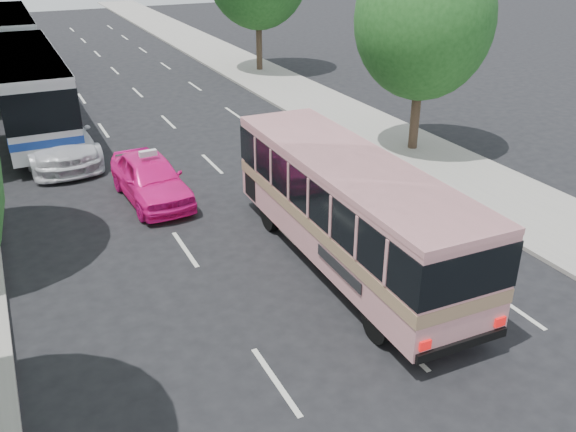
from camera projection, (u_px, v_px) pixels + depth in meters
ground at (313, 306)px, 14.37m from camera, size 120.00×120.00×0.00m
sidewalk_right at (280, 85)px, 33.91m from camera, size 4.00×90.00×0.12m
tree_right_near at (427, 14)px, 22.01m from camera, size 5.10×5.10×7.95m
pink_bus at (349, 201)px, 15.33m from camera, size 2.54×9.26×2.94m
pink_taxi at (151, 178)px, 19.60m from camera, size 2.03×4.52×1.51m
white_pickup at (54, 136)px, 23.07m from camera, size 2.89×6.30×1.79m
tour_coach_front at (29, 85)px, 25.45m from camera, size 2.56×11.56×3.46m
tour_coach_rear at (10, 37)px, 35.97m from camera, size 2.72×11.86×3.54m
taxi_roof_sign at (148, 153)px, 19.23m from camera, size 0.56×0.21×0.18m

